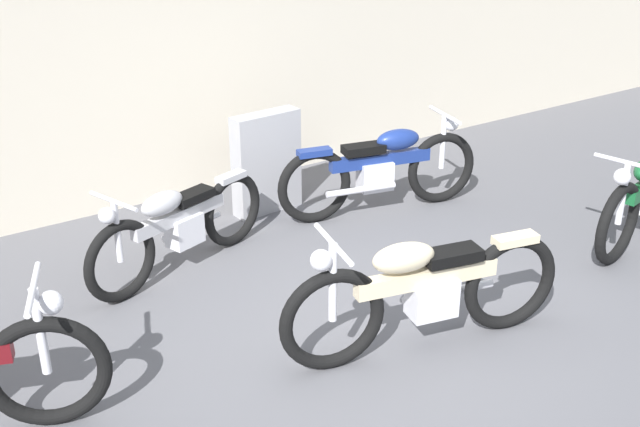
# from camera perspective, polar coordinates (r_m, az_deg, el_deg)

# --- Properties ---
(ground_plane) EXTENTS (40.00, 40.00, 0.00)m
(ground_plane) POSITION_cam_1_polar(r_m,az_deg,el_deg) (5.93, 4.00, -8.52)
(ground_plane) COLOR #56565B
(building_wall) EXTENTS (18.00, 0.30, 2.92)m
(building_wall) POSITION_cam_1_polar(r_m,az_deg,el_deg) (8.10, -10.59, 11.46)
(building_wall) COLOR beige
(building_wall) RESTS_ON ground_plane
(stone_marker) EXTENTS (0.72, 0.25, 1.01)m
(stone_marker) POSITION_cam_1_polar(r_m,az_deg,el_deg) (7.70, -3.93, 3.73)
(stone_marker) COLOR #9E9EA3
(stone_marker) RESTS_ON ground_plane
(motorcycle_cream) EXTENTS (2.14, 0.74, 0.98)m
(motorcycle_cream) POSITION_cam_1_polar(r_m,az_deg,el_deg) (5.54, 7.56, -5.55)
(motorcycle_cream) COLOR black
(motorcycle_cream) RESTS_ON ground_plane
(motorcycle_silver) EXTENTS (1.88, 0.80, 0.87)m
(motorcycle_silver) POSITION_cam_1_polar(r_m,az_deg,el_deg) (6.65, -10.32, -0.89)
(motorcycle_silver) COLOR black
(motorcycle_silver) RESTS_ON ground_plane
(motorcycle_blue) EXTENTS (2.09, 0.72, 0.95)m
(motorcycle_blue) POSITION_cam_1_polar(r_m,az_deg,el_deg) (7.69, 4.53, 3.29)
(motorcycle_blue) COLOR black
(motorcycle_blue) RESTS_ON ground_plane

